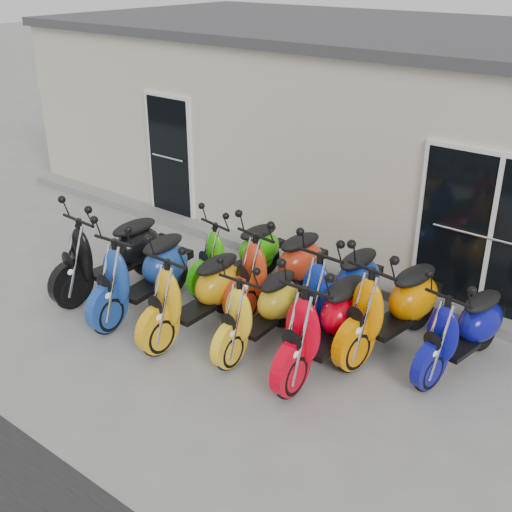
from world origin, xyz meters
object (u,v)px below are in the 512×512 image
object	(u,v)px
scooter_back_green	(238,244)
scooter_back_yellow	(393,294)
scooter_back_red	(279,257)
scooter_front_black	(110,242)
scooter_front_orange_b	(260,298)
scooter_back_blue	(340,276)
scooter_front_red	(326,310)
scooter_front_blue	(142,261)
scooter_front_orange_a	(195,281)
scooter_back_extra	(464,318)

from	to	relation	value
scooter_back_green	scooter_back_yellow	world-z (taller)	scooter_back_yellow
scooter_back_red	scooter_front_black	bearing A→B (deg)	-146.05
scooter_front_orange_b	scooter_back_red	xyz separation A→B (m)	(-0.44, 0.99, 0.07)
scooter_back_blue	scooter_front_black	bearing A→B (deg)	-158.30
scooter_front_red	scooter_back_red	xyz separation A→B (m)	(-1.32, 0.87, -0.03)
scooter_front_blue	scooter_front_red	xyz separation A→B (m)	(2.66, 0.40, 0.02)
scooter_front_orange_a	scooter_back_red	distance (m)	1.31
scooter_front_orange_b	scooter_front_red	xyz separation A→B (m)	(0.88, 0.11, 0.10)
scooter_front_orange_b	scooter_front_black	bearing A→B (deg)	-179.44
scooter_front_red	scooter_back_green	size ratio (longest dim) A/B	1.13
scooter_front_blue	scooter_front_orange_a	world-z (taller)	scooter_front_blue
scooter_front_orange_a	scooter_front_blue	bearing A→B (deg)	-178.11
scooter_front_black	scooter_back_yellow	xyz separation A→B (m)	(3.89, 1.11, 0.00)
scooter_front_blue	scooter_back_extra	size ratio (longest dim) A/B	1.11
scooter_front_red	scooter_back_red	size ratio (longest dim) A/B	1.04
scooter_front_orange_a	scooter_front_red	world-z (taller)	scooter_front_red
scooter_front_blue	scooter_back_green	world-z (taller)	scooter_front_blue
scooter_front_black	scooter_back_green	size ratio (longest dim) A/B	1.13
scooter_back_yellow	scooter_front_orange_a	bearing A→B (deg)	-142.62
scooter_back_green	scooter_back_red	xyz separation A→B (m)	(0.80, -0.09, 0.06)
scooter_front_orange_a	scooter_back_extra	xyz separation A→B (m)	(2.99, 1.33, -0.05)
scooter_front_red	scooter_back_extra	distance (m)	1.59
scooter_front_red	scooter_back_yellow	bearing A→B (deg)	61.12
scooter_front_blue	scooter_front_orange_a	distance (m)	0.94
scooter_front_orange_a	scooter_back_blue	distance (m)	1.85
scooter_back_yellow	scooter_front_orange_b	bearing A→B (deg)	-135.74
scooter_front_orange_b	scooter_front_red	size ratio (longest dim) A/B	0.87
scooter_front_orange_b	scooter_back_blue	xyz separation A→B (m)	(0.53, 0.97, 0.08)
scooter_back_green	scooter_front_orange_b	bearing A→B (deg)	-32.02
scooter_front_black	scooter_back_extra	bearing A→B (deg)	16.73
scooter_back_green	scooter_back_red	distance (m)	0.80
scooter_front_black	scooter_back_red	size ratio (longest dim) A/B	1.03
scooter_front_orange_a	scooter_back_green	size ratio (longest dim) A/B	1.08
scooter_front_orange_b	scooter_back_extra	distance (m)	2.40
scooter_front_orange_b	scooter_back_extra	world-z (taller)	scooter_back_extra
scooter_front_orange_a	scooter_front_orange_b	distance (m)	0.89
scooter_front_black	scooter_back_red	world-z (taller)	scooter_front_black
scooter_back_blue	scooter_back_extra	xyz separation A→B (m)	(1.61, 0.10, -0.07)
scooter_front_blue	scooter_front_orange_b	world-z (taller)	scooter_front_blue
scooter_back_red	scooter_back_blue	bearing A→B (deg)	5.15
scooter_back_blue	scooter_back_yellow	bearing A→B (deg)	0.34
scooter_front_red	scooter_back_blue	distance (m)	0.93
scooter_front_red	scooter_back_red	distance (m)	1.58
scooter_front_black	scooter_back_green	bearing A→B (deg)	44.37
scooter_front_red	scooter_back_extra	world-z (taller)	scooter_front_red
scooter_front_blue	scooter_back_yellow	world-z (taller)	scooter_back_yellow
scooter_front_black	scooter_front_blue	xyz separation A→B (m)	(0.80, -0.13, -0.01)
scooter_back_blue	scooter_back_yellow	size ratio (longest dim) A/B	0.98
scooter_front_black	scooter_front_orange_a	distance (m)	1.75
scooter_front_black	scooter_back_extra	size ratio (longest dim) A/B	1.13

